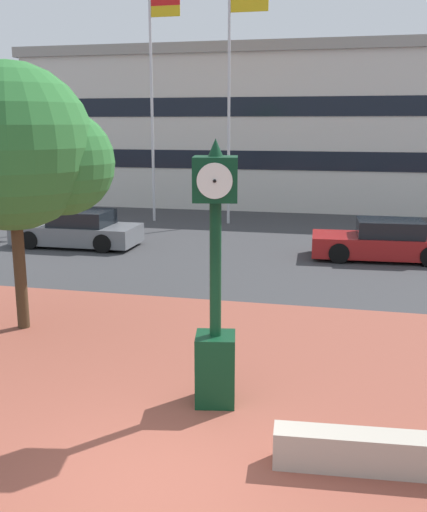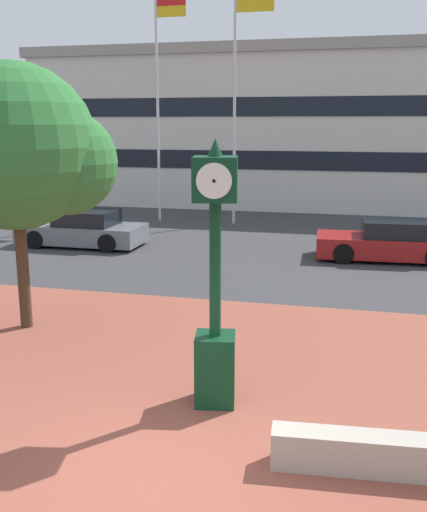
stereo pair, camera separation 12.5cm
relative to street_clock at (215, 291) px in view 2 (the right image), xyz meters
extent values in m
plane|color=#38383A|center=(-0.30, -2.25, -1.81)|extent=(200.00, 200.00, 0.00)
cube|color=brown|center=(-0.30, -0.45, -1.81)|extent=(44.00, 11.59, 0.01)
cube|color=#ADA393|center=(2.70, -1.37, -1.56)|extent=(3.22, 0.66, 0.50)
cube|color=#0C381E|center=(0.00, 0.00, -1.25)|extent=(0.71, 0.71, 1.12)
cylinder|color=#0C381E|center=(0.00, 0.00, 0.34)|extent=(0.17, 0.17, 2.07)
cube|color=#0C381E|center=(0.00, 0.00, 1.69)|extent=(0.74, 0.74, 0.64)
cylinder|color=white|center=(-0.06, 0.33, 1.69)|extent=(0.50, 0.12, 0.50)
sphere|color=black|center=(-0.06, 0.35, 1.69)|extent=(0.05, 0.05, 0.05)
cylinder|color=white|center=(0.06, -0.33, 1.69)|extent=(0.50, 0.12, 0.50)
sphere|color=black|center=(0.06, -0.35, 1.69)|extent=(0.05, 0.05, 0.05)
cone|color=#0C381E|center=(0.00, 0.00, 2.14)|extent=(0.22, 0.22, 0.25)
cylinder|color=#42301E|center=(-4.78, 2.49, -0.53)|extent=(0.25, 0.25, 2.56)
sphere|color=#2D7033|center=(-4.78, 2.49, 2.01)|extent=(3.37, 3.37, 3.37)
sphere|color=#2D7033|center=(-3.94, 2.99, 1.67)|extent=(2.19, 2.19, 2.19)
cube|color=maroon|center=(2.98, 10.98, -1.37)|extent=(4.50, 2.02, 0.64)
cube|color=black|center=(3.20, 10.99, -0.81)|extent=(2.11, 1.64, 0.56)
cylinder|color=black|center=(1.67, 10.07, -1.49)|extent=(0.65, 0.26, 0.64)
cylinder|color=black|center=(1.57, 11.73, -1.49)|extent=(0.65, 0.26, 0.64)
cylinder|color=black|center=(4.30, 11.88, -1.49)|extent=(0.65, 0.26, 0.64)
cube|color=slate|center=(-7.47, 10.72, -1.37)|extent=(4.37, 1.88, 0.64)
cube|color=black|center=(-7.25, 10.72, -0.81)|extent=(2.01, 1.61, 0.56)
cylinder|color=black|center=(-8.83, 9.84, -1.49)|extent=(0.64, 0.22, 0.64)
cylinder|color=black|center=(-8.83, 11.60, -1.49)|extent=(0.64, 0.22, 0.64)
cylinder|color=black|center=(-6.12, 9.84, -1.49)|extent=(0.64, 0.22, 0.64)
cylinder|color=black|center=(-6.12, 11.60, -1.49)|extent=(0.64, 0.22, 0.64)
cylinder|color=silver|center=(-6.59, 16.67, 2.99)|extent=(0.12, 0.12, 9.59)
cube|color=red|center=(-5.90, 16.67, 7.41)|extent=(1.25, 0.02, 0.43)
cube|color=gold|center=(-5.90, 16.67, 6.98)|extent=(1.25, 0.02, 0.43)
cylinder|color=silver|center=(-3.20, 16.67, 3.11)|extent=(0.12, 0.12, 9.83)
cube|color=gold|center=(-2.38, 16.67, 7.08)|extent=(1.53, 0.02, 0.53)
cube|color=beige|center=(-1.54, 27.88, 1.96)|extent=(26.79, 15.02, 7.54)
cube|color=gray|center=(-1.54, 27.88, 5.98)|extent=(27.32, 15.32, 0.50)
cube|color=black|center=(-1.54, 20.35, 0.70)|extent=(24.11, 0.04, 0.90)
cube|color=black|center=(-1.54, 20.35, 3.22)|extent=(24.11, 0.04, 0.90)
camera|label=1|loc=(1.90, -8.40, 2.49)|focal=41.71mm
camera|label=2|loc=(2.02, -8.37, 2.49)|focal=41.71mm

